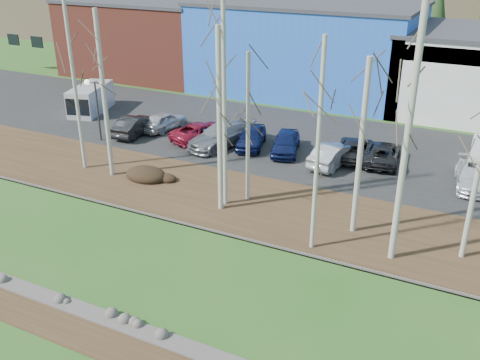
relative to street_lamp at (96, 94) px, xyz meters
The scene contains 29 objects.
dirt_strip 22.25m from the street_lamp, 49.43° to the right, with size 80.00×1.80×0.03m, color #382616.
near_bank_rocks 21.51m from the street_lamp, 47.68° to the right, with size 80.00×0.80×0.50m, color #47423D, non-canonical shape.
river 18.73m from the street_lamp, 39.04° to the right, with size 80.00×8.00×0.90m, color black, non-canonical shape.
far_bank_rocks 16.52m from the street_lamp, 27.64° to the right, with size 80.00×0.80×0.46m, color #47423D, non-canonical shape.
far_bank 15.32m from the street_lamp, 16.68° to the right, with size 80.00×7.00×0.15m, color #382616.
parking_lot 15.97m from the street_lamp, 23.54° to the left, with size 80.00×14.00×0.14m, color black.
building_brick 22.44m from the street_lamp, 115.68° to the left, with size 16.32×12.24×7.80m.
building_blue 21.86m from the street_lamp, 67.74° to the left, with size 20.40×12.24×8.30m.
dirt_mound 8.72m from the street_lamp, 30.85° to the right, with size 2.69×1.90×0.53m, color black.
birch_0 5.74m from the street_lamp, 61.42° to the right, with size 0.22×0.22×12.10m.
birch_1 6.78m from the street_lamp, 44.28° to the right, with size 0.27×0.27×9.93m.
birch_2 14.02m from the street_lamp, 21.15° to the right, with size 0.23×0.23×11.70m.
birch_3 14.17m from the street_lamp, 23.48° to the right, with size 0.28×0.28×9.70m.
birch_4 14.30m from the street_lamp, 15.94° to the right, with size 0.22×0.22×8.22m.
birch_5 20.11m from the street_lamp, 21.15° to the right, with size 0.20×0.20×9.89m.
birch_6 23.31m from the street_lamp, 16.18° to the right, with size 0.29×0.29×11.33m.
birch_7 20.61m from the street_lamp, 13.54° to the right, with size 0.26×0.26×8.70m.
street_lamp is the anchor object (origin of this frame).
car_0 5.65m from the street_lamp, 55.27° to the left, with size 1.64×4.07×1.39m, color silver.
car_1 3.81m from the street_lamp, 54.03° to the left, with size 1.55×4.43×1.46m, color black.
car_2 7.93m from the street_lamp, 25.48° to the left, with size 2.25×4.88×1.36m, color maroon.
car_3 9.25m from the street_lamp, 18.49° to the left, with size 2.22×5.46×1.58m, color gray.
car_4 13.75m from the street_lamp, 15.76° to the left, with size 1.71×4.26×1.45m, color #121C4B.
car_5 16.95m from the street_lamp, 10.02° to the left, with size 1.52×4.37×1.44m, color #ABAAAC.
car_6 20.05m from the street_lamp, 14.05° to the left, with size 2.15×4.67×1.30m, color black.
car_7 25.24m from the street_lamp, ahead, with size 1.82×4.48×1.30m, color silver.
car_8 18.27m from the street_lamp, 15.49° to the left, with size 2.15×4.67×1.30m, color black.
car_9 11.33m from the street_lamp, 19.44° to the left, with size 1.71×4.26×1.45m, color #121C4B.
van_grey 7.62m from the street_lamp, 136.28° to the left, with size 3.45×5.43×2.20m.
Camera 1 is at (11.09, -9.53, 13.52)m, focal length 40.00 mm.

